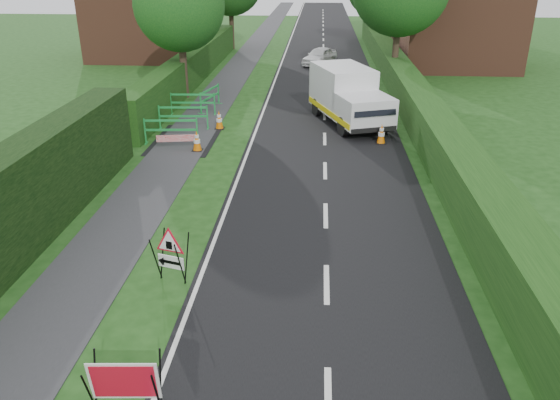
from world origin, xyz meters
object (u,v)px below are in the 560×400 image
object	(u,v)px
red_rect_sign	(124,382)
works_van	(348,95)
triangle_sign	(169,251)
hatchback_car	(320,56)

from	to	relation	value
red_rect_sign	works_van	xyz separation A→B (m)	(4.20, 16.78, 0.69)
triangle_sign	works_van	world-z (taller)	works_van
triangle_sign	works_van	size ratio (longest dim) A/B	0.21
red_rect_sign	hatchback_car	distance (m)	30.69
hatchback_car	works_van	bearing A→B (deg)	-60.51
triangle_sign	hatchback_car	world-z (taller)	triangle_sign
triangle_sign	hatchback_car	distance (m)	27.00
triangle_sign	hatchback_car	xyz separation A→B (m)	(3.18, 26.81, -0.22)
works_van	hatchback_car	xyz separation A→B (m)	(-1.26, 13.77, -0.66)
red_rect_sign	hatchback_car	bearing A→B (deg)	80.34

